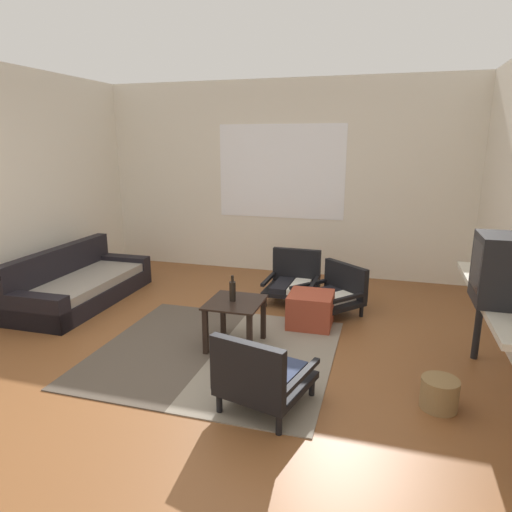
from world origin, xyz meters
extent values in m
plane|color=brown|center=(0.00, 0.00, 0.00)|extent=(7.80, 7.80, 0.00)
cube|color=silver|center=(0.00, 3.06, 1.35)|extent=(5.60, 0.12, 2.70)
cube|color=white|center=(0.00, 3.00, 1.45)|extent=(1.80, 0.01, 1.30)
cube|color=#4C4238|center=(-0.47, 0.23, 0.01)|extent=(1.06, 1.99, 0.01)
cube|color=gray|center=(0.58, 0.23, 0.01)|extent=(1.06, 1.99, 0.01)
cube|color=black|center=(-1.93, 1.06, 0.10)|extent=(0.80, 1.85, 0.21)
cube|color=gray|center=(-1.90, 1.06, 0.26)|extent=(0.70, 1.67, 0.10)
cube|color=black|center=(-2.26, 1.05, 0.37)|extent=(0.16, 1.84, 0.54)
cube|color=black|center=(-1.94, 1.89, 0.18)|extent=(0.78, 0.19, 0.37)
cube|color=black|center=(-1.92, 0.23, 0.18)|extent=(0.78, 0.19, 0.37)
cube|color=black|center=(0.19, 0.40, 0.44)|extent=(0.49, 0.53, 0.02)
cube|color=black|center=(-0.01, 0.63, 0.22)|extent=(0.04, 0.04, 0.43)
cube|color=black|center=(0.40, 0.63, 0.22)|extent=(0.04, 0.04, 0.43)
cube|color=black|center=(-0.01, 0.18, 0.22)|extent=(0.04, 0.04, 0.43)
cube|color=black|center=(0.40, 0.18, 0.22)|extent=(0.04, 0.04, 0.43)
cylinder|color=black|center=(0.69, 1.49, 0.06)|extent=(0.04, 0.04, 0.13)
cylinder|color=black|center=(0.18, 1.50, 0.06)|extent=(0.04, 0.04, 0.13)
cylinder|color=black|center=(0.70, 1.98, 0.06)|extent=(0.04, 0.04, 0.13)
cylinder|color=black|center=(0.19, 2.00, 0.06)|extent=(0.04, 0.04, 0.13)
cube|color=black|center=(0.44, 1.74, 0.15)|extent=(0.61, 0.59, 0.05)
cube|color=silver|center=(0.54, 1.72, 0.21)|extent=(0.21, 0.52, 0.06)
cube|color=black|center=(0.34, 1.72, 0.21)|extent=(0.21, 0.52, 0.06)
cube|color=black|center=(0.45, 2.00, 0.39)|extent=(0.59, 0.09, 0.42)
cube|color=black|center=(0.72, 1.73, 0.27)|extent=(0.06, 0.58, 0.04)
cube|color=black|center=(0.17, 1.75, 0.27)|extent=(0.06, 0.58, 0.04)
cylinder|color=black|center=(0.56, -0.13, 0.07)|extent=(0.04, 0.04, 0.15)
cylinder|color=black|center=(1.02, -0.24, 0.07)|extent=(0.04, 0.04, 0.15)
cylinder|color=black|center=(0.43, -0.64, 0.07)|extent=(0.04, 0.04, 0.15)
cylinder|color=black|center=(0.89, -0.76, 0.07)|extent=(0.04, 0.04, 0.15)
cube|color=black|center=(0.72, -0.44, 0.17)|extent=(0.69, 0.73, 0.05)
cube|color=beige|center=(0.63, -0.40, 0.23)|extent=(0.31, 0.58, 0.06)
cube|color=#2D3856|center=(0.82, -0.45, 0.23)|extent=(0.31, 0.58, 0.06)
cube|color=black|center=(0.65, -0.71, 0.40)|extent=(0.56, 0.21, 0.41)
cube|color=black|center=(0.47, -0.38, 0.29)|extent=(0.19, 0.60, 0.04)
cube|color=black|center=(0.97, -0.51, 0.29)|extent=(0.19, 0.60, 0.04)
cylinder|color=black|center=(0.95, 1.11, 0.06)|extent=(0.04, 0.04, 0.13)
cylinder|color=black|center=(0.53, 1.47, 0.06)|extent=(0.04, 0.04, 0.13)
cylinder|color=black|center=(1.28, 1.50, 0.06)|extent=(0.04, 0.04, 0.13)
cylinder|color=black|center=(0.86, 1.85, 0.06)|extent=(0.04, 0.04, 0.13)
cube|color=black|center=(0.91, 1.48, 0.15)|extent=(0.86, 0.86, 0.05)
cube|color=silver|center=(0.98, 1.40, 0.21)|extent=(0.50, 0.54, 0.06)
cube|color=black|center=(0.81, 1.54, 0.21)|extent=(0.50, 0.54, 0.06)
cube|color=black|center=(1.08, 1.68, 0.36)|extent=(0.52, 0.46, 0.36)
cube|color=black|center=(1.13, 1.29, 0.27)|extent=(0.42, 0.48, 0.04)
cube|color=black|center=(0.68, 1.67, 0.27)|extent=(0.42, 0.48, 0.04)
cube|color=#993D28|center=(0.78, 1.09, 0.18)|extent=(0.45, 0.45, 0.35)
cube|color=#B2AD9E|center=(2.31, -0.02, 0.84)|extent=(0.43, 1.72, 0.04)
cylinder|color=black|center=(2.31, 0.77, 0.41)|extent=(0.06, 0.06, 0.82)
cube|color=black|center=(2.05, -0.22, 1.10)|extent=(0.01, 0.28, 0.31)
cylinder|color=#935B38|center=(2.31, 0.33, 0.97)|extent=(0.21, 0.21, 0.23)
cylinder|color=#935B38|center=(2.31, 0.33, 1.13)|extent=(0.08, 0.08, 0.10)
cylinder|color=black|center=(0.17, 0.41, 0.54)|extent=(0.06, 0.06, 0.18)
cylinder|color=black|center=(0.17, 0.41, 0.66)|extent=(0.03, 0.03, 0.06)
cylinder|color=olive|center=(1.92, -0.14, 0.11)|extent=(0.27, 0.27, 0.23)
camera|label=1|loc=(1.47, -3.29, 1.87)|focal=31.71mm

